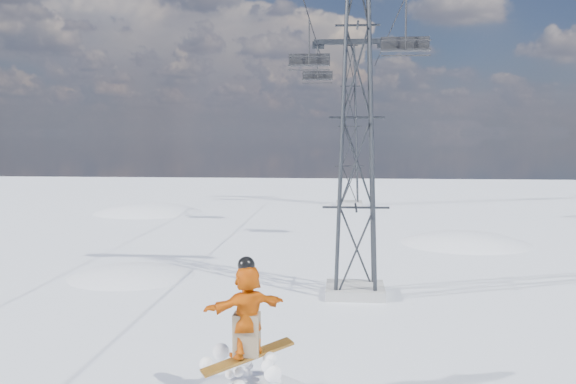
% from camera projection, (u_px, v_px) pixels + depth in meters
% --- Properties ---
extents(lift_tower_near, '(5.20, 1.80, 11.43)m').
position_uv_depth(lift_tower_near, '(357.00, 119.00, 19.44)').
color(lift_tower_near, '#999999').
rests_on(lift_tower_near, ground).
extents(lift_tower_far, '(5.20, 1.80, 11.43)m').
position_uv_depth(lift_tower_far, '(350.00, 127.00, 44.24)').
color(lift_tower_far, '#999999').
rests_on(lift_tower_far, ground).
extents(haul_cables, '(4.46, 51.00, 0.06)m').
position_uv_depth(haul_cables, '(353.00, 10.00, 30.36)').
color(haul_cables, black).
rests_on(haul_cables, ground).
extents(lift_chair_mid, '(2.08, 0.60, 2.58)m').
position_uv_depth(lift_chair_mid, '(405.00, 45.00, 27.38)').
color(lift_chair_mid, black).
rests_on(lift_chair_mid, ground).
extents(lift_chair_far, '(2.13, 0.61, 2.64)m').
position_uv_depth(lift_chair_far, '(309.00, 61.00, 32.88)').
color(lift_chair_far, black).
rests_on(lift_chair_far, ground).
extents(lift_chair_extra, '(2.02, 0.58, 2.51)m').
position_uv_depth(lift_chair_extra, '(317.00, 76.00, 42.95)').
color(lift_chair_extra, black).
rests_on(lift_chair_extra, ground).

